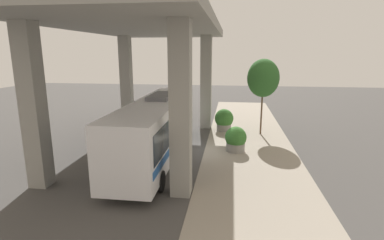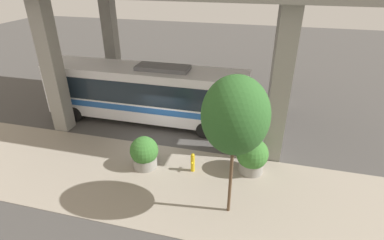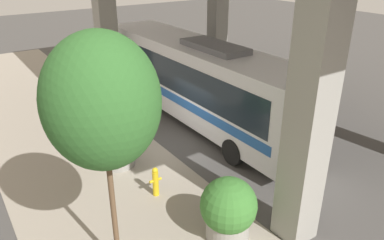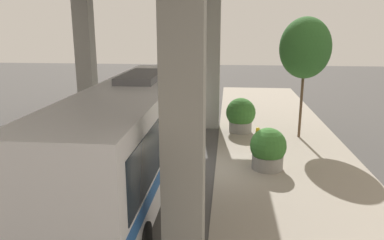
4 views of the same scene
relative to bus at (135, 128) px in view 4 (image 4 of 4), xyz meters
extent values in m
plane|color=#474442|center=(-2.75, -1.71, -2.07)|extent=(80.00, 80.00, 0.00)
cube|color=gray|center=(-5.75, -1.71, -2.06)|extent=(6.00, 40.00, 0.02)
cube|color=gray|center=(-2.25, -8.04, 1.83)|extent=(0.90, 0.90, 7.80)
cube|color=gray|center=(-2.25, 4.62, 1.83)|extent=(0.90, 0.90, 7.80)
cube|color=gray|center=(4.75, -8.04, 1.83)|extent=(0.90, 0.90, 7.80)
cube|color=silver|center=(0.00, 0.01, -0.05)|extent=(2.62, 12.82, 3.13)
cube|color=#19232D|center=(0.00, 0.01, 0.32)|extent=(2.66, 11.79, 1.38)
cube|color=#2659A5|center=(0.00, 0.01, -0.68)|extent=(2.66, 12.18, 0.38)
cube|color=slate|center=(0.00, -1.28, 1.63)|extent=(1.31, 3.20, 0.24)
cylinder|color=black|center=(1.23, 4.49, -1.57)|extent=(0.28, 1.00, 1.00)
cylinder|color=black|center=(-1.23, -4.16, -1.57)|extent=(0.28, 1.00, 1.00)
cylinder|color=black|center=(1.23, -4.16, -1.57)|extent=(0.28, 1.00, 1.00)
cylinder|color=gold|center=(-4.57, -4.29, -1.63)|extent=(0.20, 0.20, 0.88)
sphere|color=gold|center=(-4.57, -4.29, -1.13)|extent=(0.19, 0.19, 0.19)
cylinder|color=gold|center=(-4.71, -4.29, -1.50)|extent=(0.12, 0.09, 0.09)
cylinder|color=gold|center=(-4.42, -4.29, -1.50)|extent=(0.12, 0.09, 0.09)
cylinder|color=gray|center=(-4.79, -1.85, -1.78)|extent=(1.22, 1.22, 0.58)
sphere|color=#38722D|center=(-4.79, -1.85, -1.10)|extent=(1.42, 1.42, 1.42)
sphere|color=orange|center=(-4.64, -1.97, -1.32)|extent=(0.43, 0.43, 0.43)
cylinder|color=gray|center=(-3.87, -7.09, -1.75)|extent=(1.19, 1.19, 0.63)
sphere|color=#38722D|center=(-3.87, -7.09, -1.01)|extent=(1.56, 1.56, 1.56)
sphere|color=#BF334C|center=(-3.72, -7.21, -1.27)|extent=(0.42, 0.42, 0.42)
cylinder|color=brown|center=(-6.81, -6.41, -0.20)|extent=(0.13, 0.13, 3.74)
ellipsoid|color=#2D6028|center=(-6.81, -6.41, 2.41)|extent=(2.45, 2.45, 2.94)
camera|label=1|loc=(-4.44, 17.29, 4.39)|focal=28.00mm
camera|label=2|loc=(-16.28, -7.28, 7.13)|focal=28.00mm
camera|label=3|loc=(-9.28, -13.29, 5.22)|focal=35.00mm
camera|label=4|loc=(-3.18, 12.28, 3.47)|focal=35.00mm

